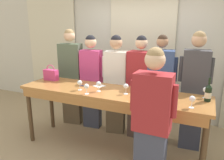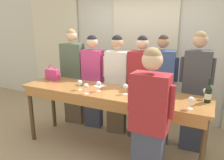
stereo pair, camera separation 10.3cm
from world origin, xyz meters
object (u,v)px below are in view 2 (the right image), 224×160
(wine_glass_center_left, at_px, (206,91))
(host_pouring, at_px, (149,124))
(wine_glass_center_mid, at_px, (164,85))
(wine_glass_back_mid, at_px, (169,86))
(wine_glass_back_right, at_px, (86,86))
(guest_navy_coat, at_px, (160,90))
(wine_glass_front_mid, at_px, (125,87))
(guest_beige_cap, at_px, (195,91))
(wine_glass_back_left, at_px, (191,100))
(guest_olive_jacket, at_px, (73,76))
(handbag, at_px, (53,74))
(wine_glass_front_left, at_px, (98,84))
(wine_glass_front_right, at_px, (155,84))
(wine_glass_center_right, at_px, (80,83))
(wine_bottle, at_px, (208,94))
(guest_pink_top, at_px, (93,80))
(tasting_bar, at_px, (109,98))
(guest_cream_sweater, at_px, (117,84))
(guest_striped_shirt, at_px, (141,88))

(wine_glass_center_left, height_order, host_pouring, host_pouring)
(wine_glass_center_mid, distance_m, wine_glass_back_mid, 0.10)
(wine_glass_back_right, height_order, guest_navy_coat, guest_navy_coat)
(wine_glass_front_mid, xyz_separation_m, guest_beige_cap, (0.88, 0.67, -0.14))
(wine_glass_back_left, xyz_separation_m, guest_olive_jacket, (-2.29, 0.84, -0.15))
(handbag, relative_size, wine_glass_center_mid, 1.81)
(wine_glass_front_left, bearing_deg, guest_olive_jacket, 143.59)
(wine_glass_front_left, bearing_deg, wine_glass_back_right, -118.33)
(wine_glass_center_mid, bearing_deg, wine_glass_front_right, -164.24)
(wine_glass_center_right, height_order, guest_olive_jacket, guest_olive_jacket)
(wine_bottle, distance_m, wine_glass_center_left, 0.13)
(handbag, xyz_separation_m, guest_pink_top, (0.54, 0.49, -0.17))
(wine_bottle, distance_m, wine_glass_center_mid, 0.63)
(tasting_bar, height_order, wine_glass_back_mid, wine_glass_back_mid)
(wine_glass_front_right, relative_size, wine_glass_back_left, 1.00)
(wine_bottle, distance_m, guest_olive_jacket, 2.52)
(tasting_bar, relative_size, wine_glass_front_mid, 18.80)
(wine_glass_front_right, height_order, guest_olive_jacket, guest_olive_jacket)
(wine_glass_center_left, height_order, guest_pink_top, guest_pink_top)
(wine_bottle, bearing_deg, wine_glass_front_right, 168.58)
(guest_pink_top, bearing_deg, wine_glass_back_mid, -14.76)
(wine_glass_back_left, height_order, guest_pink_top, guest_pink_top)
(wine_glass_front_left, height_order, wine_glass_back_left, same)
(wine_glass_center_left, xyz_separation_m, guest_beige_cap, (-0.16, 0.39, -0.14))
(wine_glass_center_left, relative_size, guest_beige_cap, 0.08)
(wine_glass_back_right, distance_m, guest_navy_coat, 1.26)
(wine_glass_front_right, bearing_deg, guest_cream_sweater, 154.87)
(guest_striped_shirt, relative_size, host_pouring, 1.02)
(guest_olive_jacket, height_order, guest_pink_top, guest_olive_jacket)
(wine_glass_center_left, height_order, guest_olive_jacket, guest_olive_jacket)
(handbag, height_order, wine_glass_center_mid, handbag)
(wine_glass_center_mid, bearing_deg, guest_olive_jacket, 169.84)
(wine_glass_center_mid, bearing_deg, guest_cream_sweater, 159.89)
(wine_glass_center_mid, relative_size, wine_glass_back_right, 1.00)
(wine_glass_front_left, bearing_deg, wine_glass_center_mid, 23.53)
(guest_cream_sweater, bearing_deg, handbag, -154.93)
(wine_glass_back_mid, relative_size, guest_striped_shirt, 0.09)
(wine_glass_center_mid, height_order, host_pouring, host_pouring)
(wine_glass_center_right, bearing_deg, tasting_bar, 15.89)
(wine_glass_center_left, distance_m, wine_glass_back_mid, 0.49)
(guest_pink_top, bearing_deg, wine_glass_front_right, -16.01)
(wine_glass_back_right, relative_size, guest_striped_shirt, 0.09)
(wine_glass_back_mid, relative_size, guest_beige_cap, 0.08)
(wine_glass_center_mid, height_order, guest_olive_jacket, guest_olive_jacket)
(wine_glass_front_right, relative_size, guest_beige_cap, 0.08)
(wine_glass_front_right, distance_m, guest_olive_jacket, 1.77)
(wine_bottle, distance_m, wine_glass_back_mid, 0.54)
(wine_bottle, bearing_deg, guest_navy_coat, 144.68)
(wine_glass_front_mid, relative_size, guest_cream_sweater, 0.09)
(wine_glass_back_mid, bearing_deg, wine_glass_front_left, -161.45)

